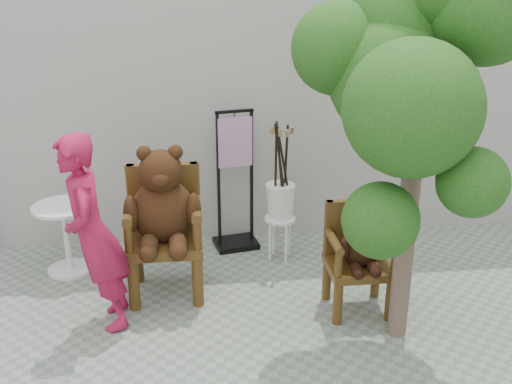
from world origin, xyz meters
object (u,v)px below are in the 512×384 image
(display_stand, at_px, (235,196))
(chair_small, at_px, (359,248))
(stool_bucket, at_px, (280,201))
(tree, at_px, (414,61))
(chair_big, at_px, (163,212))
(cafe_table, at_px, (66,230))
(person, at_px, (93,234))

(display_stand, bearing_deg, chair_small, -65.89)
(stool_bucket, bearing_deg, chair_small, -63.00)
(chair_small, height_order, tree, tree)
(chair_big, bearing_deg, display_stand, 51.48)
(tree, bearing_deg, cafe_table, 153.69)
(chair_small, distance_m, stool_bucket, 1.17)
(chair_big, xyz_separation_m, chair_small, (1.68, -0.47, -0.23))
(chair_big, relative_size, chair_small, 1.47)
(cafe_table, bearing_deg, chair_small, -20.58)
(chair_big, xyz_separation_m, stool_bucket, (1.15, 0.58, -0.17))
(chair_big, height_order, tree, tree)
(chair_small, height_order, display_stand, display_stand)
(person, distance_m, tree, 2.81)
(chair_small, distance_m, cafe_table, 2.85)
(display_stand, bearing_deg, tree, -68.24)
(person, bearing_deg, chair_small, 81.52)
(chair_small, height_order, cafe_table, chair_small)
(chair_big, bearing_deg, person, -138.59)
(person, relative_size, stool_bucket, 1.15)
(chair_small, bearing_deg, stool_bucket, 117.00)
(chair_big, xyz_separation_m, person, (-0.54, -0.48, 0.03))
(display_stand, xyz_separation_m, stool_bucket, (0.43, -0.33, 0.06))
(cafe_table, bearing_deg, stool_bucket, 1.14)
(display_stand, bearing_deg, chair_big, -139.44)
(chair_small, height_order, stool_bucket, stool_bucket)
(stool_bucket, bearing_deg, cafe_table, -178.86)
(chair_big, height_order, display_stand, display_stand)
(chair_big, height_order, stool_bucket, stool_bucket)
(person, bearing_deg, stool_bucket, 113.14)
(chair_big, bearing_deg, cafe_table, 151.55)
(display_stand, height_order, tree, tree)
(chair_big, bearing_deg, tree, -25.14)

